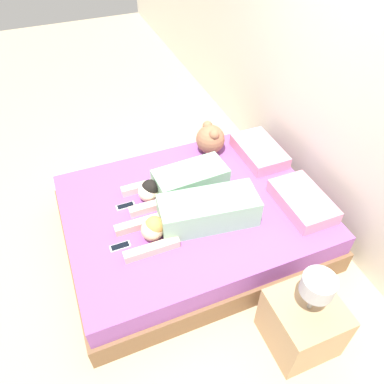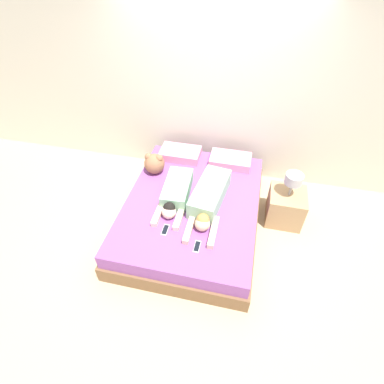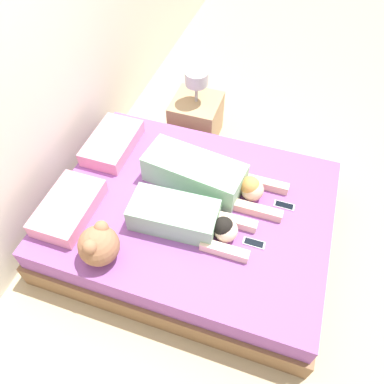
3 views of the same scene
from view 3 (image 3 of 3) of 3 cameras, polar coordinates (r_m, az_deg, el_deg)
ground_plane at (r=3.24m, az=0.00°, el=-6.42°), size 12.00×12.00×0.00m
wall_back at (r=2.83m, az=-25.48°, el=15.60°), size 12.00×0.06×2.60m
bed at (r=3.07m, az=0.00°, el=-4.31°), size 1.69×2.17×0.43m
pillow_head_left at (r=2.94m, az=-18.27°, el=-2.25°), size 0.58×0.35×0.13m
pillow_head_right at (r=3.33m, az=-12.02°, el=7.37°), size 0.58×0.35×0.13m
person_left at (r=2.70m, az=-0.94°, el=-4.08°), size 0.34×0.91×0.20m
person_right at (r=2.93m, az=1.92°, el=2.49°), size 0.43×1.15×0.24m
cell_phone_left at (r=2.73m, az=9.41°, el=-7.69°), size 0.06×0.16×0.01m
cell_phone_right at (r=2.96m, az=13.87°, el=-2.01°), size 0.06×0.16×0.01m
plush_toy at (r=2.59m, az=-14.04°, el=-7.82°), size 0.28×0.28×0.29m
nightstand at (r=3.88m, az=0.63°, el=11.37°), size 0.46×0.46×0.78m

